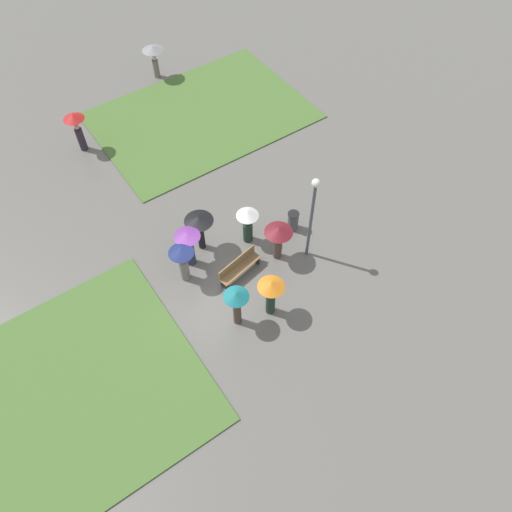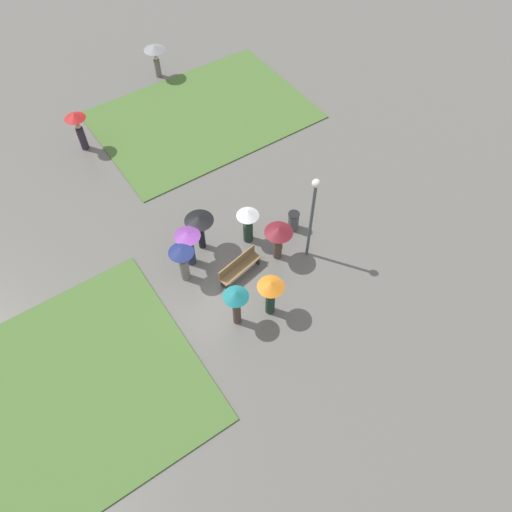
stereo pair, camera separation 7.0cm
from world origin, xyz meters
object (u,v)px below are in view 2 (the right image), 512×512
Objects in this scene: crowd_person_purple at (189,243)px; crowd_person_orange at (271,291)px; trash_bin at (293,221)px; lone_walker_mid_plaza at (78,125)px; crowd_person_black at (199,223)px; crowd_person_teal at (236,301)px; park_bench at (239,267)px; crowd_person_white at (248,221)px; lamp_post at (313,209)px; lone_walker_far_path at (155,54)px; crowd_person_maroon at (279,235)px; crowd_person_navy at (182,258)px.

crowd_person_purple is 3.83m from crowd_person_orange.
lone_walker_mid_plaza is (-5.26, 9.65, 0.93)m from trash_bin.
crowd_person_purple is at bearing 41.92° from crowd_person_black.
lone_walker_mid_plaza reaches higher than crowd_person_teal.
park_bench is 1.10× the size of crowd_person_white.
lamp_post is 4.35m from crowd_person_teal.
trash_bin is 12.92m from lone_walker_far_path.
crowd_person_black is at bearing -96.88° from lone_walker_mid_plaza.
crowd_person_maroon is at bearing -87.63° from lone_walker_mid_plaza.
crowd_person_navy is 1.06× the size of crowd_person_white.
crowd_person_purple reaches higher than crowd_person_black.
crowd_person_purple is at bearing 168.85° from trash_bin.
lone_walker_mid_plaza reaches higher than lone_walker_far_path.
lone_walker_mid_plaza reaches higher than crowd_person_white.
crowd_person_purple is (-1.27, 1.55, 0.79)m from park_bench.
crowd_person_purple is (-0.77, -0.45, -0.20)m from crowd_person_black.
crowd_person_purple is at bearing 174.06° from lone_walker_far_path.
lone_walker_mid_plaza is (-2.12, 10.32, 0.91)m from park_bench.
trash_bin is 4.00m from crowd_person_black.
crowd_person_navy is at bearing 108.69° from crowd_person_white.
lone_walker_mid_plaza is at bearing -67.34° from crowd_person_black.
crowd_person_orange is at bearing -100.69° from park_bench.
crowd_person_maroon is 13.82m from lone_walker_far_path.
crowd_person_purple is 0.98× the size of crowd_person_orange.
crowd_person_black is (-0.50, 1.99, 0.98)m from park_bench.
lamp_post is at bearing 72.88° from crowd_person_orange.
crowd_person_teal is (-2.47, -2.97, 0.25)m from crowd_person_white.
crowd_person_black is at bearing 124.71° from crowd_person_navy.
crowd_person_maroon is (1.75, -0.15, 0.87)m from park_bench.
crowd_person_purple is (-0.05, 3.28, -0.15)m from crowd_person_teal.
trash_bin is at bearing 140.20° from crowd_person_purple.
crowd_person_teal is at bearing -147.29° from crowd_person_orange.
crowd_person_orange is 12.56m from lone_walker_mid_plaza.
crowd_person_teal is 0.97× the size of lone_walker_mid_plaza.
crowd_person_purple is 0.93× the size of lone_walker_mid_plaza.
lone_walker_mid_plaza is at bearing 77.37° from crowd_person_teal.
lone_walker_far_path is (3.53, 15.61, 0.00)m from crowd_person_orange.
crowd_person_white is 12.53m from lone_walker_far_path.
trash_bin is 5.05m from crowd_person_navy.
trash_bin is 0.46× the size of crowd_person_teal.
crowd_person_purple is at bearing 131.61° from crowd_person_navy.
crowd_person_navy is 1.00× the size of crowd_person_purple.
crowd_person_orange is at bearing -176.78° from lone_walker_far_path.
crowd_person_orange is at bearing 174.43° from crowd_person_white.
lamp_post is at bearing 122.31° from crowd_person_purple.
lone_walker_far_path is at bearing 124.44° from crowd_person_orange.
crowd_person_navy is 0.99× the size of crowd_person_orange.
lone_walker_far_path is at bearing -97.67° from crowd_person_black.
crowd_person_white is (1.25, 1.24, 0.70)m from park_bench.
crowd_person_maroon is (0.49, -1.39, 0.17)m from crowd_person_white.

